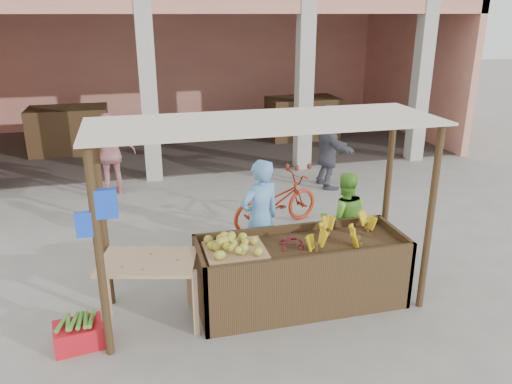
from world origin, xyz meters
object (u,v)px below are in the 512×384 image
object	(u,v)px
vendor_blue	(260,215)
motorcycle	(276,201)
vendor_green	(344,217)
red_crate	(79,335)
fruit_stall	(301,275)
side_table	(148,271)

from	to	relation	value
vendor_blue	motorcycle	world-z (taller)	vendor_blue
vendor_blue	vendor_green	xyz separation A→B (m)	(1.25, 0.01, -0.16)
red_crate	fruit_stall	bearing A→B (deg)	-3.46
vendor_green	vendor_blue	bearing A→B (deg)	10.75
fruit_stall	motorcycle	xyz separation A→B (m)	(0.39, 2.43, 0.07)
fruit_stall	red_crate	bearing A→B (deg)	-175.21
vendor_green	motorcycle	distance (m)	1.69
fruit_stall	side_table	bearing A→B (deg)	-178.90
red_crate	side_table	bearing A→B (deg)	4.90
vendor_blue	motorcycle	distance (m)	1.78
side_table	vendor_blue	bearing A→B (deg)	43.79
vendor_blue	vendor_green	bearing A→B (deg)	160.86
motorcycle	vendor_blue	bearing A→B (deg)	136.20
red_crate	motorcycle	xyz separation A→B (m)	(3.07, 2.66, 0.33)
side_table	motorcycle	xyz separation A→B (m)	(2.26, 2.47, -0.26)
red_crate	vendor_green	world-z (taller)	vendor_green
side_table	red_crate	world-z (taller)	side_table
vendor_green	red_crate	bearing A→B (deg)	27.03
side_table	red_crate	xyz separation A→B (m)	(-0.81, -0.19, -0.59)
fruit_stall	side_table	size ratio (longest dim) A/B	2.13
fruit_stall	motorcycle	world-z (taller)	motorcycle
fruit_stall	vendor_green	world-z (taller)	vendor_green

